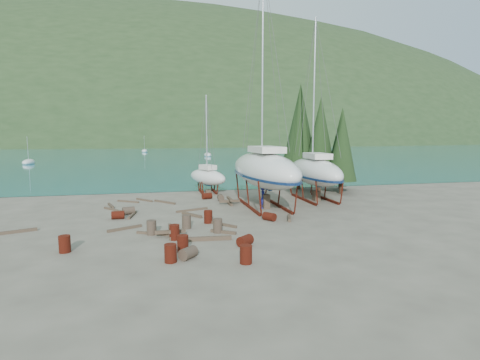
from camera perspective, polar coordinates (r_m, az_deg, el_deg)
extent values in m
plane|color=#564F44|center=(25.89, -2.33, -6.55)|extent=(600.00, 600.00, 0.00)
plane|color=#1B7588|center=(339.85, -12.15, 5.73)|extent=(700.00, 700.00, 0.00)
ellipsoid|color=#22351A|center=(344.85, -12.16, 5.74)|extent=(800.00, 360.00, 110.00)
cube|color=beige|center=(221.83, -27.44, 5.09)|extent=(6.00, 5.00, 4.00)
cube|color=#A54C2D|center=(221.80, -27.48, 5.81)|extent=(6.60, 5.60, 1.60)
cube|color=beige|center=(215.35, -17.05, 5.53)|extent=(6.00, 5.00, 4.00)
cube|color=#A54C2D|center=(215.32, -17.07, 6.27)|extent=(6.60, 5.60, 1.60)
cube|color=beige|center=(217.57, -3.73, 5.82)|extent=(6.00, 5.00, 4.00)
cube|color=#A54C2D|center=(217.53, -3.74, 6.56)|extent=(6.60, 5.60, 1.60)
cylinder|color=black|center=(40.87, 11.96, -0.59)|extent=(0.36, 0.36, 1.60)
cone|color=black|center=(40.54, 12.14, 6.43)|extent=(3.60, 3.60, 8.40)
cylinder|color=black|center=(39.78, 15.13, -1.06)|extent=(0.36, 0.36, 1.36)
cone|color=black|center=(39.43, 15.32, 5.07)|extent=(3.06, 3.06, 7.14)
cylinder|color=black|center=(42.09, 8.97, -0.15)|extent=(0.36, 0.36, 1.84)
cone|color=black|center=(41.78, 9.12, 7.70)|extent=(4.14, 4.14, 9.66)
cylinder|color=black|center=(43.10, 15.03, -0.40)|extent=(0.36, 0.36, 1.44)
cone|color=black|center=(42.78, 15.21, 5.59)|extent=(3.24, 3.24, 7.56)
ellipsoid|color=silver|center=(88.67, -29.52, 2.36)|extent=(2.00, 5.00, 1.40)
cylinder|color=silver|center=(88.54, -29.63, 4.19)|extent=(0.08, 0.08, 5.00)
ellipsoid|color=silver|center=(105.92, -4.94, 3.82)|extent=(2.00, 5.00, 1.40)
cylinder|color=silver|center=(105.81, -4.96, 5.36)|extent=(0.08, 0.08, 5.00)
ellipsoid|color=silver|center=(134.92, -14.34, 4.29)|extent=(2.00, 5.00, 1.40)
cylinder|color=silver|center=(134.84, -14.38, 5.50)|extent=(0.08, 0.08, 5.00)
ellipsoid|color=silver|center=(31.06, 3.66, 1.55)|extent=(4.31, 12.71, 2.92)
cube|color=#0D1F42|center=(30.58, 3.98, -0.44)|extent=(0.37, 2.27, 1.00)
cube|color=silver|center=(30.35, 4.03, 4.66)|extent=(2.20, 3.86, 0.50)
cylinder|color=silver|center=(32.13, 3.46, 18.00)|extent=(0.14, 0.14, 15.04)
cube|color=#621E10|center=(31.15, 1.36, -4.06)|extent=(0.18, 6.89, 0.20)
cube|color=#621E10|center=(31.87, 5.83, -3.84)|extent=(0.18, 6.89, 0.20)
cube|color=#4E3A2D|center=(30.81, 3.96, -3.28)|extent=(0.50, 0.80, 1.17)
ellipsoid|color=silver|center=(35.21, 11.28, 1.27)|extent=(3.50, 10.53, 2.46)
cube|color=#0D1F42|center=(34.82, 11.60, -0.09)|extent=(0.33, 1.88, 1.00)
cube|color=silver|center=(34.63, 11.69, 3.63)|extent=(1.81, 3.19, 0.50)
cylinder|color=silver|center=(35.77, 11.23, 13.52)|extent=(0.14, 0.14, 12.49)
cube|color=#621E10|center=(35.13, 9.61, -2.90)|extent=(0.18, 5.72, 0.20)
cube|color=#621E10|center=(35.99, 12.73, -2.74)|extent=(0.18, 5.72, 0.20)
cube|color=#4E3A2D|center=(35.02, 11.55, -2.38)|extent=(0.50, 0.80, 0.92)
ellipsoid|color=silver|center=(39.38, -4.99, 0.46)|extent=(4.28, 6.58, 1.62)
cube|color=#0D1F42|center=(39.11, -4.92, -0.12)|extent=(0.67, 1.14, 1.00)
cube|color=silver|center=(38.96, -4.94, 1.96)|extent=(1.74, 2.17, 0.50)
cylinder|color=silver|center=(39.44, -5.12, 7.31)|extent=(0.14, 0.14, 7.57)
cube|color=#621E10|center=(39.49, -5.96, -1.76)|extent=(0.18, 3.47, 0.20)
cube|color=#621E10|center=(39.67, -3.97, -1.70)|extent=(0.18, 3.47, 0.20)
cube|color=#4E3A2D|center=(39.26, -4.90, -1.72)|extent=(0.50, 0.80, 0.31)
imported|color=navy|center=(30.84, 3.55, -2.66)|extent=(0.71, 0.79, 1.81)
cylinder|color=#621E10|center=(21.49, -25.16, -8.82)|extent=(0.58, 0.58, 0.88)
cylinder|color=#2D2823|center=(18.74, -7.90, -10.97)|extent=(1.02, 1.04, 0.58)
cylinder|color=#621E10|center=(28.38, -18.10, -5.10)|extent=(0.89, 0.60, 0.58)
cylinder|color=#621E10|center=(18.35, -10.54, -10.92)|extent=(0.58, 0.58, 0.88)
cylinder|color=#621E10|center=(35.41, -5.06, -2.44)|extent=(1.01, 0.81, 0.58)
cylinder|color=#2D2823|center=(24.54, -8.15, -6.32)|extent=(0.58, 0.58, 0.88)
cylinder|color=#621E10|center=(26.56, 4.51, -5.58)|extent=(0.98, 1.05, 0.58)
cylinder|color=#621E10|center=(17.90, 0.92, -11.26)|extent=(0.58, 0.58, 0.88)
cylinder|color=#621E10|center=(22.08, -9.95, -7.85)|extent=(0.58, 0.58, 0.88)
cylinder|color=#2D2823|center=(34.51, -2.98, -2.67)|extent=(0.62, 0.91, 0.58)
cylinder|color=#621E10|center=(20.63, 0.78, -9.22)|extent=(1.05, 1.01, 0.58)
cylinder|color=#621E10|center=(19.79, -8.71, -9.56)|extent=(0.58, 0.58, 0.88)
cylinder|color=#621E10|center=(25.83, -4.87, -5.60)|extent=(0.58, 0.58, 0.88)
cylinder|color=#2D2823|center=(29.78, -16.62, -4.49)|extent=(0.99, 0.78, 0.58)
cylinder|color=#2D2823|center=(23.45, -13.33, -7.06)|extent=(0.58, 0.58, 0.88)
cylinder|color=#2D2823|center=(23.31, -3.42, -6.96)|extent=(0.58, 0.58, 0.88)
cube|color=#4E3A2D|center=(35.11, -16.68, -3.15)|extent=(1.98, 1.43, 0.14)
cube|color=#4E3A2D|center=(27.23, 7.53, -5.73)|extent=(0.86, 1.96, 0.19)
cube|color=#4E3A2D|center=(33.38, -19.08, -3.71)|extent=(0.73, 2.01, 0.19)
cube|color=#4E3A2D|center=(23.32, -12.29, -8.03)|extent=(2.67, 1.55, 0.15)
cube|color=#4E3A2D|center=(25.20, -2.73, -6.74)|extent=(1.68, 2.02, 0.16)
cube|color=#4E3A2D|center=(23.23, -2.56, -7.90)|extent=(1.49, 1.13, 0.17)
cube|color=#4E3A2D|center=(28.22, -7.36, -5.28)|extent=(1.38, 1.94, 0.19)
cube|color=#4E3A2D|center=(35.49, -14.38, -2.96)|extent=(1.52, 1.80, 0.15)
cube|color=#4E3A2D|center=(33.98, -11.40, -3.30)|extent=(1.83, 2.13, 0.16)
cube|color=#4E3A2D|center=(30.12, -7.31, -4.54)|extent=(2.62, 1.11, 0.15)
cube|color=#4E3A2D|center=(25.17, -17.14, -7.05)|extent=(2.10, 1.26, 0.17)
cube|color=#4E3A2D|center=(27.06, -31.20, -6.77)|extent=(2.45, 1.09, 0.18)
cube|color=#4E3A2D|center=(31.41, -18.46, -4.37)|extent=(2.04, 2.60, 0.15)
cube|color=#4E3A2D|center=(21.75, -4.89, -8.88)|extent=(2.71, 0.42, 0.23)
cube|color=#4E3A2D|center=(29.08, -16.09, -5.16)|extent=(0.54, 2.35, 0.16)
cube|color=#4E3A2D|center=(22.84, -10.55, -8.24)|extent=(0.20, 1.80, 0.20)
cube|color=#4E3A2D|center=(22.79, -10.56, -7.75)|extent=(1.80, 0.20, 0.20)
cube|color=#4E3A2D|center=(22.74, -10.57, -7.27)|extent=(0.20, 1.80, 0.20)
cube|color=#4E3A2D|center=(32.57, -1.60, -3.58)|extent=(0.20, 1.80, 0.20)
cube|color=#4E3A2D|center=(32.53, -1.60, -3.23)|extent=(1.80, 0.20, 0.20)
cube|color=#4E3A2D|center=(32.50, -1.61, -2.88)|extent=(0.20, 1.80, 0.20)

